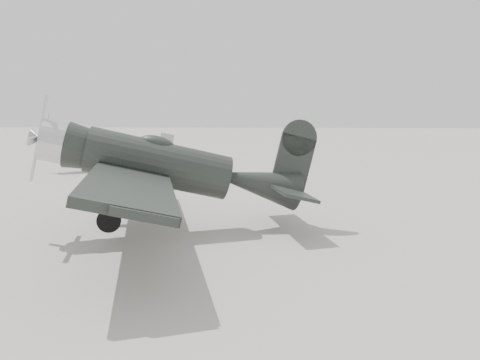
# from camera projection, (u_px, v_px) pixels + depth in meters

# --- Properties ---
(ground) EXTENTS (160.00, 160.00, 0.00)m
(ground) POSITION_uv_depth(u_px,v_px,m) (180.00, 238.00, 14.76)
(ground) COLOR gray
(ground) RESTS_ON ground
(lowwing_monoplane) EXTENTS (9.12, 12.60, 4.05)m
(lowwing_monoplane) POSITION_uv_depth(u_px,v_px,m) (172.00, 167.00, 15.19)
(lowwing_monoplane) COLOR black
(lowwing_monoplane) RESTS_ON ground
(highwing_monoplane) EXTENTS (8.48, 11.20, 3.26)m
(highwing_monoplane) POSITION_uv_depth(u_px,v_px,m) (106.00, 138.00, 30.82)
(highwing_monoplane) COLOR gray
(highwing_monoplane) RESTS_ON ground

